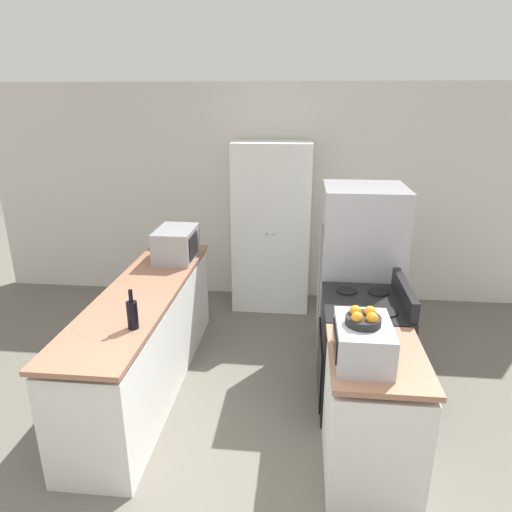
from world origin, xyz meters
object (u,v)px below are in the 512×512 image
at_px(microwave, 176,244).
at_px(wine_bottle, 132,314).
at_px(stove, 361,352).
at_px(pantry_cabinet, 272,227).
at_px(fruit_bowl, 363,318).
at_px(refrigerator, 359,274).
at_px(toaster_oven, 363,342).

relative_size(microwave, wine_bottle, 1.83).
relative_size(stove, wine_bottle, 3.75).
distance_m(stove, microwave, 2.01).
distance_m(pantry_cabinet, fruit_bowl, 2.82).
xyz_separation_m(refrigerator, wine_bottle, (-1.69, -1.38, 0.18)).
bearing_deg(microwave, toaster_oven, -46.56).
xyz_separation_m(pantry_cabinet, toaster_oven, (0.73, -2.71, 0.05)).
height_order(pantry_cabinet, wine_bottle, pantry_cabinet).
xyz_separation_m(wine_bottle, fruit_bowl, (1.51, -0.26, 0.17)).
bearing_deg(toaster_oven, wine_bottle, 170.66).
relative_size(pantry_cabinet, stove, 1.83).
relative_size(refrigerator, fruit_bowl, 8.04).
bearing_deg(fruit_bowl, microwave, 133.12).
xyz_separation_m(pantry_cabinet, stove, (0.86, -1.86, -0.52)).
relative_size(refrigerator, microwave, 3.19).
relative_size(pantry_cabinet, wine_bottle, 6.86).
xyz_separation_m(stove, microwave, (-1.73, 0.83, 0.60)).
xyz_separation_m(refrigerator, fruit_bowl, (-0.18, -1.64, 0.36)).
xyz_separation_m(stove, toaster_oven, (-0.13, -0.85, 0.57)).
height_order(wine_bottle, fruit_bowl, fruit_bowl).
bearing_deg(fruit_bowl, toaster_oven, 43.98).
relative_size(wine_bottle, toaster_oven, 0.62).
relative_size(pantry_cabinet, toaster_oven, 4.29).
distance_m(stove, toaster_oven, 1.04).
relative_size(stove, refrigerator, 0.64).
bearing_deg(toaster_oven, refrigerator, 84.01).
relative_size(microwave, fruit_bowl, 2.52).
xyz_separation_m(refrigerator, toaster_oven, (-0.17, -1.63, 0.20)).
relative_size(toaster_oven, fruit_bowl, 2.20).
xyz_separation_m(pantry_cabinet, fruit_bowl, (0.72, -2.72, 0.21)).
height_order(pantry_cabinet, refrigerator, pantry_cabinet).
distance_m(stove, refrigerator, 0.87).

